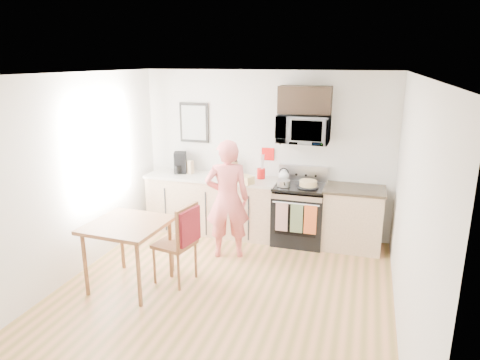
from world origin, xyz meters
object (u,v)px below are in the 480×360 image
(range, at_px, (299,215))
(person, at_px, (227,199))
(cake, at_px, (308,184))
(dining_table, at_px, (128,230))
(microwave, at_px, (303,129))
(chair, at_px, (184,234))

(range, height_order, person, person)
(range, xyz_separation_m, cake, (0.13, -0.09, 0.54))
(person, relative_size, dining_table, 1.91)
(range, xyz_separation_m, microwave, (-0.00, 0.10, 1.32))
(microwave, bearing_deg, dining_table, -131.04)
(range, xyz_separation_m, person, (-0.90, -0.78, 0.42))
(dining_table, relative_size, cake, 2.85)
(microwave, distance_m, dining_table, 2.91)
(microwave, height_order, person, microwave)
(dining_table, bearing_deg, person, 52.89)
(dining_table, bearing_deg, cake, 44.05)
(person, height_order, chair, person)
(dining_table, distance_m, cake, 2.69)
(dining_table, relative_size, chair, 0.86)
(microwave, height_order, dining_table, microwave)
(range, bearing_deg, microwave, 90.06)
(chair, bearing_deg, dining_table, -146.97)
(person, height_order, cake, person)
(cake, bearing_deg, dining_table, -135.95)
(chair, relative_size, cake, 3.32)
(dining_table, bearing_deg, chair, 21.86)
(dining_table, xyz_separation_m, chair, (0.63, 0.25, -0.07))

